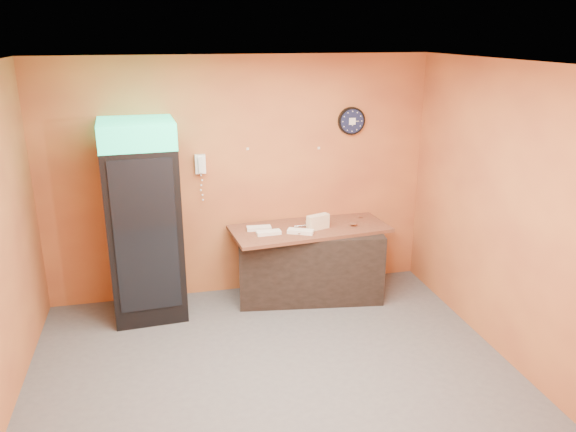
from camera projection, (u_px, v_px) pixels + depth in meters
name	position (u px, v px, depth m)	size (l,w,h in m)	color
floor	(277.00, 381.00, 5.13)	(4.50, 4.50, 0.00)	#47474C
back_wall	(240.00, 179.00, 6.53)	(4.50, 0.02, 2.80)	#CD7439
right_wall	(514.00, 218.00, 5.17)	(0.02, 4.00, 2.80)	#CD7439
ceiling	(274.00, 64.00, 4.24)	(4.50, 4.00, 0.02)	white
beverage_cooler	(143.00, 224.00, 6.03)	(0.81, 0.82, 2.18)	black
prep_counter	(309.00, 263.00, 6.66)	(1.66, 0.74, 0.83)	black
wall_clock	(352.00, 121.00, 6.60)	(0.33, 0.06, 0.33)	black
wall_phone	(200.00, 164.00, 6.32)	(0.12, 0.10, 0.21)	white
butcher_paper	(310.00, 229.00, 6.53)	(1.81, 0.77, 0.04)	brown
sub_roll_stack	(318.00, 222.00, 6.44)	(0.28, 0.17, 0.17)	beige
wrapped_sandwich_left	(269.00, 233.00, 6.28)	(0.27, 0.11, 0.04)	white
wrapped_sandwich_mid	(301.00, 231.00, 6.32)	(0.29, 0.11, 0.04)	white
wrapped_sandwich_right	(259.00, 228.00, 6.43)	(0.28, 0.11, 0.04)	white
kitchen_tool	(308.00, 224.00, 6.54)	(0.07, 0.07, 0.07)	silver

